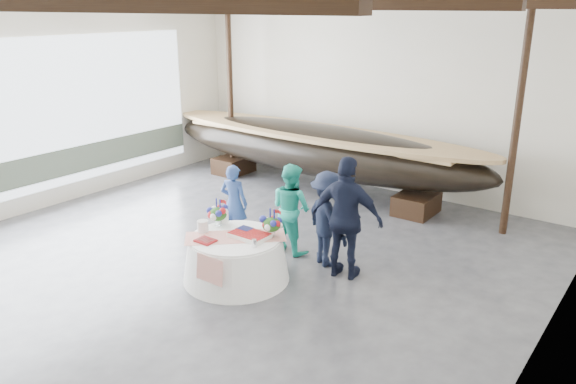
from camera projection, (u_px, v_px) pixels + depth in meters
The scene contains 13 objects.
floor at pixel (194, 276), 9.16m from camera, with size 10.00×12.00×0.01m, color #3D3D42.
wall_back at pixel (375, 94), 13.03m from camera, with size 10.00×0.02×4.50m, color silver.
wall_left at pixel (12, 108), 11.26m from camera, with size 0.02×12.00×4.50m, color silver.
wall_right at pixel (536, 210), 5.63m from camera, with size 0.02×12.00×4.50m, color silver.
pavilion_structure at pixel (220, 19), 8.53m from camera, with size 9.80×11.76×4.50m.
open_bay at pixel (61, 121), 12.13m from camera, with size 0.03×7.00×3.20m.
longboat_display at pixel (316, 149), 13.04m from camera, with size 8.59×1.72×1.61m.
banquet_table at pixel (236, 258), 8.96m from camera, with size 1.70×1.70×0.73m.
tabletop_items at pixel (240, 223), 8.99m from camera, with size 1.53×1.47×0.40m.
guest_woman_blue at pixel (234, 203), 10.34m from camera, with size 0.54×0.35×1.47m, color navy.
guest_woman_teal at pixel (291, 208), 9.89m from camera, with size 0.78×0.61×1.61m, color #23B49B.
guest_man_left at pixel (328, 219), 9.35m from camera, with size 1.05×0.61×1.63m, color black.
guest_man_right at pixel (347, 218), 8.85m from camera, with size 1.18×0.49×2.01m, color black.
Camera 1 is at (6.13, -5.73, 4.20)m, focal length 35.00 mm.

